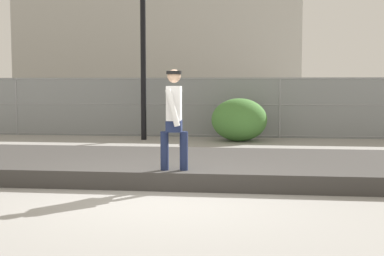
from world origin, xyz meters
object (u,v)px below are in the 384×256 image
object	(u,v)px
skater	(174,119)
parked_car_mid	(274,107)
skateboard	(174,185)
parked_car_near	(111,106)
shrub_left	(239,120)

from	to	relation	value
skater	parked_car_mid	xyz separation A→B (m)	(1.97, 10.35, -0.27)
skateboard	parked_car_mid	bearing A→B (deg)	79.20
skater	parked_car_near	world-z (taller)	skater
parked_car_near	parked_car_mid	xyz separation A→B (m)	(5.94, -0.15, 0.00)
skateboard	skater	xyz separation A→B (m)	(0.00, 0.00, 1.05)
parked_car_near	skater	bearing A→B (deg)	-69.33
parked_car_mid	shrub_left	size ratio (longest dim) A/B	2.77
skateboard	skater	size ratio (longest dim) A/B	0.45
skateboard	parked_car_mid	xyz separation A→B (m)	(1.97, 10.35, 0.78)
parked_car_near	shrub_left	world-z (taller)	parked_car_near
skater	parked_car_mid	bearing A→B (deg)	79.20
parked_car_near	parked_car_mid	world-z (taller)	same
skateboard	skater	bearing A→B (deg)	86.42
skater	parked_car_near	xyz separation A→B (m)	(-3.96, 10.50, -0.27)
parked_car_near	parked_car_mid	size ratio (longest dim) A/B	1.02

